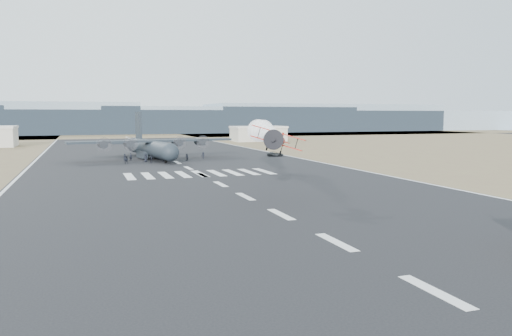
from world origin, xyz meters
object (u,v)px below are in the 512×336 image
aerobatic_biplane (278,140)px  crew_b (187,157)px  support_vehicle (275,154)px  crew_c (203,156)px  crew_h (127,160)px  crew_d (151,159)px  crew_a (125,158)px  crew_f (163,158)px  crew_g (131,157)px  crew_e (146,158)px  hangar_right (258,133)px  transport_aircraft (151,147)px

aerobatic_biplane → crew_b: bearing=106.3°
support_vehicle → crew_c: (-18.80, -2.12, 0.25)m
crew_h → crew_d: bearing=4.7°
aerobatic_biplane → crew_c: 57.83m
crew_a → crew_c: crew_a is taller
crew_d → crew_a: bearing=161.8°
crew_f → aerobatic_biplane: bearing=-153.8°
support_vehicle → crew_g: 35.17m
support_vehicle → crew_f: crew_f is taller
crew_a → crew_f: crew_a is taller
aerobatic_biplane → crew_g: bearing=117.9°
aerobatic_biplane → support_vehicle: (22.82, 59.45, -6.67)m
aerobatic_biplane → crew_e: aerobatic_biplane is taller
hangar_right → crew_b: 86.40m
transport_aircraft → crew_g: (-5.00, -4.38, -1.95)m
aerobatic_biplane → crew_g: aerobatic_biplane is taller
crew_d → crew_g: 7.17m
crew_h → aerobatic_biplane: bearing=-73.8°
crew_c → crew_d: bearing=-136.7°
crew_e → crew_g: size_ratio=1.01×
crew_g → aerobatic_biplane: bearing=-59.8°
crew_e → crew_g: (-2.83, 3.62, -0.01)m
crew_d → crew_g: (-3.71, 6.13, 0.03)m
hangar_right → crew_d: hangar_right is taller
hangar_right → crew_g: (-55.19, -71.15, -2.11)m
crew_b → crew_c: crew_c is taller
support_vehicle → transport_aircraft: bearing=105.6°
crew_a → transport_aircraft: bearing=-174.5°
aerobatic_biplane → crew_e: (-9.50, 54.45, -6.33)m
crew_e → crew_b: bearing=164.6°
aerobatic_biplane → crew_b: aerobatic_biplane is taller
hangar_right → crew_g: 90.07m
crew_e → crew_f: size_ratio=1.16×
crew_f → crew_d: bearing=142.9°
crew_a → crew_g: (1.56, 2.90, -0.04)m
aerobatic_biplane → transport_aircraft: 63.02m
hangar_right → crew_f: (-48.58, -75.41, -2.22)m
transport_aircraft → crew_b: (6.94, -7.98, -2.06)m
support_vehicle → crew_d: 32.31m
crew_a → aerobatic_biplane: bearing=61.7°
crew_e → crew_h: 5.07m
crew_f → crew_g: crew_g is taller
crew_h → transport_aircraft: bearing=60.7°
crew_b → crew_d: size_ratio=0.91×
crew_c → crew_f: 10.35m
crew_b → crew_e: crew_e is taller
crew_a → crew_h: bearing=50.3°
crew_d → transport_aircraft: bearing=96.3°
aerobatic_biplane → crew_c: size_ratio=3.91×
crew_a → crew_d: size_ratio=1.08×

